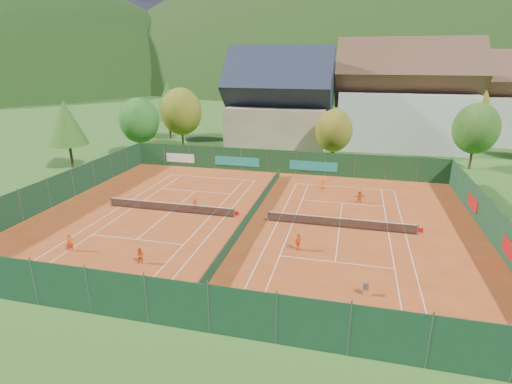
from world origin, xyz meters
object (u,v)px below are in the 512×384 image
object	(u,v)px
player_left_mid	(140,256)
player_right_near	(298,242)
chalet	(280,108)
player_left_far	(195,204)
hotel_block_a	(403,102)
hotel_block_b	(484,104)
ball_hopper	(366,287)
player_left_near	(70,243)
player_right_far_b	(359,197)
player_right_far_a	(323,184)

from	to	relation	value
player_left_mid	player_right_near	bearing A→B (deg)	18.29
chalet	player_left_far	xyz separation A→B (m)	(-2.87, -28.96, -6.03)
hotel_block_a	player_left_far	bearing A→B (deg)	-122.02
hotel_block_b	player_left_mid	bearing A→B (deg)	-123.43
hotel_block_a	ball_hopper	xyz separation A→B (m)	(-5.96, -46.23, -6.83)
ball_hopper	player_left_far	world-z (taller)	player_left_far
hotel_block_b	ball_hopper	bearing A→B (deg)	-110.21
player_left_near	player_left_mid	world-z (taller)	player_left_near
player_right_far_b	chalet	bearing A→B (deg)	-74.63
player_left_mid	ball_hopper	bearing A→B (deg)	-6.90
player_left_near	player_right_far_b	xyz separation A→B (m)	(21.56, 16.26, -0.03)
ball_hopper	player_left_far	distance (m)	19.49
player_right_near	player_right_far_b	size ratio (longest dim) A/B	1.05
player_left_far	player_right_near	world-z (taller)	player_right_near
player_left_near	player_right_near	distance (m)	17.49
ball_hopper	chalet	bearing A→B (deg)	107.96
ball_hopper	player_right_far_a	world-z (taller)	player_right_far_a
hotel_block_a	player_left_far	xyz separation A→B (m)	(-21.87, -34.96, -6.79)
player_left_far	ball_hopper	bearing A→B (deg)	141.08
chalet	player_right_far_b	xyz separation A→B (m)	(12.67, -23.14, -5.96)
hotel_block_a	player_right_near	distance (m)	43.10
ball_hopper	player_right_far_a	bearing A→B (deg)	101.73
player_right_far_b	hotel_block_a	bearing A→B (deg)	-115.59
player_left_near	hotel_block_a	bearing A→B (deg)	27.77
hotel_block_b	player_left_mid	xyz separation A→B (m)	(-35.62, -53.97, -5.99)
hotel_block_b	player_right_far_b	world-z (taller)	hotel_block_b
hotel_block_a	ball_hopper	world-z (taller)	hotel_block_a
player_left_near	player_right_near	bearing A→B (deg)	-16.59
player_left_near	player_right_far_b	distance (m)	27.01
chalet	hotel_block_b	world-z (taller)	chalet
chalet	hotel_block_a	distance (m)	19.94
hotel_block_b	ball_hopper	distance (m)	58.10
chalet	player_left_mid	distance (m)	40.50
chalet	player_right_near	size ratio (longest dim) A/B	11.58
hotel_block_b	player_left_far	world-z (taller)	hotel_block_b
hotel_block_a	player_left_near	distance (m)	53.70
player_left_mid	player_right_far_b	size ratio (longest dim) A/B	0.95
chalet	player_right_far_a	world-z (taller)	chalet
hotel_block_a	player_right_far_b	distance (m)	30.57
player_left_near	player_right_far_b	size ratio (longest dim) A/B	1.05
hotel_block_b	player_right_near	size ratio (longest dim) A/B	12.35
hotel_block_a	player_left_mid	distance (m)	51.25
hotel_block_b	player_right_far_b	bearing A→B (deg)	-118.69
player_left_far	player_right_far_a	world-z (taller)	player_right_far_a
chalet	player_right_far_a	size ratio (longest dim) A/B	13.55
chalet	player_left_far	world-z (taller)	chalet
hotel_block_b	ball_hopper	xyz separation A→B (m)	(-19.96, -54.23, -6.06)
chalet	hotel_block_b	size ratio (longest dim) A/B	0.94
player_left_mid	player_left_far	xyz separation A→B (m)	(-0.25, 11.01, -0.04)
player_left_far	hotel_block_a	bearing A→B (deg)	-125.64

